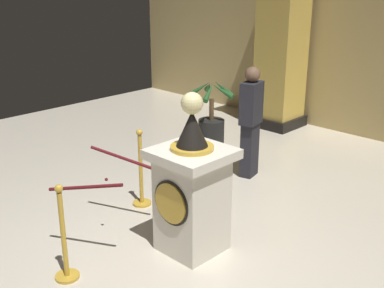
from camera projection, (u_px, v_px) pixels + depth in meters
The scene contains 8 objects.
ground_plane at pixel (169, 258), 5.11m from camera, with size 12.44×12.44×0.00m, color beige.
pedestal_clock at pixel (192, 190), 5.07m from camera, with size 0.74×0.74×1.74m.
stanchion_near at pixel (141, 179), 6.19m from camera, with size 0.24×0.24×1.02m.
stanchion_far at pixel (64, 247), 4.67m from camera, with size 0.24×0.24×1.00m.
velvet_rope at pixel (106, 172), 5.28m from camera, with size 1.16×1.17×0.22m.
column_left at pixel (282, 40), 9.03m from camera, with size 0.87×0.87×3.33m.
potted_palm_left at pixel (211, 124), 8.39m from camera, with size 0.79×0.75×1.17m.
bystander_guest at pixel (251, 120), 6.93m from camera, with size 0.30×0.40×1.62m.
Camera 1 is at (3.26, -3.00, 2.83)m, focal length 45.53 mm.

